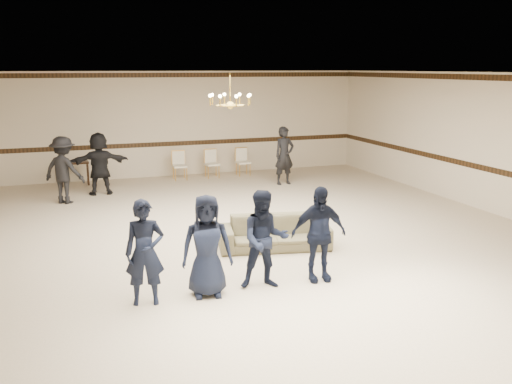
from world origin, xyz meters
The scene contains 16 objects.
room centered at (0.00, 0.00, 1.60)m, with size 12.01×14.01×3.21m.
chair_rail centered at (0.00, 6.99, 1.00)m, with size 12.00×0.02×0.14m, color #321F0F.
crown_molding centered at (0.00, 6.99, 3.08)m, with size 12.00×0.02×0.14m, color #321F0F.
chandelier centered at (0.00, 1.00, 2.88)m, with size 0.94×0.94×0.89m, color gold, non-canonical shape.
boy_a centered at (-2.31, -2.43, 0.76)m, with size 0.55×0.36×1.52m, color black.
boy_b centered at (-1.41, -2.43, 0.76)m, with size 0.74×0.48×1.52m, color black.
boy_c centered at (-0.51, -2.43, 0.76)m, with size 0.74×0.58×1.52m, color black.
boy_d centered at (0.39, -2.43, 0.76)m, with size 0.89×0.37×1.52m, color black.
settee centered at (0.31, -0.72, 0.30)m, with size 2.06×0.80×0.60m, color brown.
adult_left centered at (-3.30, 4.31, 0.83)m, with size 1.08×0.62×1.66m, color black.
adult_mid centered at (-2.40, 5.01, 0.83)m, with size 1.54×0.49×1.66m, color black.
adult_right centered at (2.70, 4.61, 0.83)m, with size 0.61×0.40×1.66m, color black.
banquet_chair_left centered at (-0.01, 6.26, 0.42)m, with size 0.41×0.41×0.85m, color beige, non-canonical shape.
banquet_chair_mid centered at (0.99, 6.26, 0.42)m, with size 0.41×0.41×0.85m, color beige, non-canonical shape.
banquet_chair_right centered at (1.99, 6.26, 0.42)m, with size 0.41×0.41×0.85m, color beige, non-canonical shape.
console_table centered at (-3.01, 6.46, 0.34)m, with size 0.80×0.34×0.67m, color black.
Camera 1 is at (-3.31, -9.95, 3.31)m, focal length 38.93 mm.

